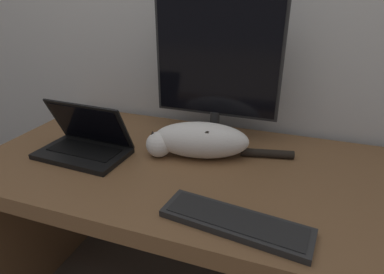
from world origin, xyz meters
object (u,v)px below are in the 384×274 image
object	(u,v)px
laptop	(85,144)
cat	(198,140)
monitor	(216,73)
external_keyboard	(235,222)

from	to	relation	value
laptop	cat	world-z (taller)	laptop
monitor	laptop	size ratio (longest dim) A/B	1.62
cat	external_keyboard	bearing A→B (deg)	-69.26
monitor	external_keyboard	size ratio (longest dim) A/B	1.34
external_keyboard	cat	bearing A→B (deg)	129.61
laptop	external_keyboard	xyz separation A→B (m)	(0.64, -0.22, -0.03)
monitor	cat	distance (m)	0.28
laptop	external_keyboard	world-z (taller)	laptop
laptop	cat	bearing A→B (deg)	19.77
laptop	cat	distance (m)	0.44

